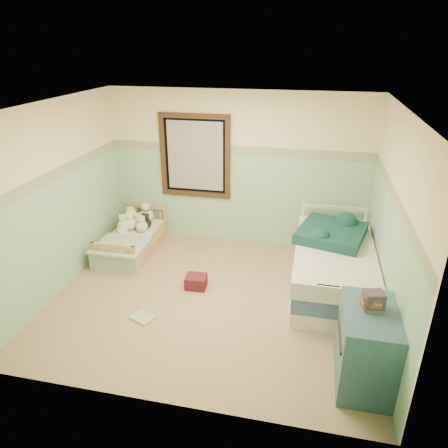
% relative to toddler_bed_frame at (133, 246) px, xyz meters
% --- Properties ---
extents(floor, '(4.20, 3.60, 0.02)m').
position_rel_toddler_bed_frame_xyz_m(floor, '(1.58, -1.05, -0.10)').
color(floor, '#937C59').
rests_on(floor, ground).
extents(ceiling, '(4.20, 3.60, 0.02)m').
position_rel_toddler_bed_frame_xyz_m(ceiling, '(1.58, -1.05, 2.42)').
color(ceiling, silver).
rests_on(ceiling, wall_back).
extents(wall_back, '(4.20, 0.04, 2.50)m').
position_rel_toddler_bed_frame_xyz_m(wall_back, '(1.58, 0.75, 1.16)').
color(wall_back, beige).
rests_on(wall_back, floor).
extents(wall_front, '(4.20, 0.04, 2.50)m').
position_rel_toddler_bed_frame_xyz_m(wall_front, '(1.58, -2.85, 1.16)').
color(wall_front, beige).
rests_on(wall_front, floor).
extents(wall_left, '(0.04, 3.60, 2.50)m').
position_rel_toddler_bed_frame_xyz_m(wall_left, '(-0.52, -1.05, 1.16)').
color(wall_left, beige).
rests_on(wall_left, floor).
extents(wall_right, '(0.04, 3.60, 2.50)m').
position_rel_toddler_bed_frame_xyz_m(wall_right, '(3.68, -1.05, 1.16)').
color(wall_right, beige).
rests_on(wall_right, floor).
extents(wainscot_mint, '(4.20, 0.01, 1.50)m').
position_rel_toddler_bed_frame_xyz_m(wainscot_mint, '(1.58, 0.74, 0.66)').
color(wainscot_mint, '#93C298').
rests_on(wainscot_mint, floor).
extents(border_strip, '(4.20, 0.01, 0.15)m').
position_rel_toddler_bed_frame_xyz_m(border_strip, '(1.58, 0.74, 1.48)').
color(border_strip, '#456948').
rests_on(border_strip, wall_back).
extents(window_frame, '(1.16, 0.06, 1.36)m').
position_rel_toddler_bed_frame_xyz_m(window_frame, '(0.88, 0.71, 1.36)').
color(window_frame, black).
rests_on(window_frame, wall_back).
extents(window_blinds, '(0.92, 0.01, 1.12)m').
position_rel_toddler_bed_frame_xyz_m(window_blinds, '(0.88, 0.72, 1.36)').
color(window_blinds, '#BABAB5').
rests_on(window_blinds, window_frame).
extents(toddler_bed_frame, '(0.70, 1.41, 0.18)m').
position_rel_toddler_bed_frame_xyz_m(toddler_bed_frame, '(0.00, 0.00, 0.00)').
color(toddler_bed_frame, tan).
rests_on(toddler_bed_frame, floor).
extents(toddler_mattress, '(0.64, 1.35, 0.12)m').
position_rel_toddler_bed_frame_xyz_m(toddler_mattress, '(0.00, 0.00, 0.15)').
color(toddler_mattress, white).
rests_on(toddler_mattress, toddler_bed_frame).
extents(patchwork_quilt, '(0.76, 0.70, 0.03)m').
position_rel_toddler_bed_frame_xyz_m(patchwork_quilt, '(0.00, -0.44, 0.23)').
color(patchwork_quilt, '#619BCA').
rests_on(patchwork_quilt, toddler_mattress).
extents(plush_bed_brown, '(0.18, 0.18, 0.18)m').
position_rel_toddler_bed_frame_xyz_m(plush_bed_brown, '(-0.15, 0.50, 0.30)').
color(plush_bed_brown, brown).
rests_on(plush_bed_brown, toddler_mattress).
extents(plush_bed_white, '(0.24, 0.24, 0.24)m').
position_rel_toddler_bed_frame_xyz_m(plush_bed_white, '(0.05, 0.50, 0.33)').
color(plush_bed_white, silver).
rests_on(plush_bed_white, toddler_mattress).
extents(plush_bed_tan, '(0.20, 0.20, 0.20)m').
position_rel_toddler_bed_frame_xyz_m(plush_bed_tan, '(-0.10, 0.28, 0.31)').
color(plush_bed_tan, beige).
rests_on(plush_bed_tan, toddler_mattress).
extents(plush_bed_dark, '(0.18, 0.18, 0.18)m').
position_rel_toddler_bed_frame_xyz_m(plush_bed_dark, '(0.13, 0.28, 0.30)').
color(plush_bed_dark, black).
rests_on(plush_bed_dark, toddler_mattress).
extents(plush_floor_cream, '(0.26, 0.26, 0.26)m').
position_rel_toddler_bed_frame_xyz_m(plush_floor_cream, '(-0.17, 0.00, 0.04)').
color(plush_floor_cream, '#F5E9C3').
rests_on(plush_floor_cream, floor).
extents(plush_floor_tan, '(0.22, 0.22, 0.22)m').
position_rel_toddler_bed_frame_xyz_m(plush_floor_tan, '(0.05, -0.33, 0.02)').
color(plush_floor_tan, beige).
rests_on(plush_floor_tan, floor).
extents(twin_bed_frame, '(0.99, 1.98, 0.22)m').
position_rel_toddler_bed_frame_xyz_m(twin_bed_frame, '(3.13, -0.50, 0.02)').
color(twin_bed_frame, silver).
rests_on(twin_bed_frame, floor).
extents(twin_boxspring, '(0.99, 1.98, 0.22)m').
position_rel_toddler_bed_frame_xyz_m(twin_boxspring, '(3.13, -0.50, 0.24)').
color(twin_boxspring, navy).
rests_on(twin_boxspring, twin_bed_frame).
extents(twin_mattress, '(1.03, 2.02, 0.22)m').
position_rel_toddler_bed_frame_xyz_m(twin_mattress, '(3.13, -0.50, 0.46)').
color(twin_mattress, white).
rests_on(twin_mattress, twin_boxspring).
extents(teal_blanket, '(1.04, 1.07, 0.14)m').
position_rel_toddler_bed_frame_xyz_m(teal_blanket, '(3.08, -0.20, 0.64)').
color(teal_blanket, '#0F3935').
rests_on(teal_blanket, twin_mattress).
extents(dresser, '(0.52, 0.83, 0.83)m').
position_rel_toddler_bed_frame_xyz_m(dresser, '(3.41, -2.13, 0.33)').
color(dresser, '#315467').
rests_on(dresser, floor).
extents(book_stack, '(0.22, 0.19, 0.19)m').
position_rel_toddler_bed_frame_xyz_m(book_stack, '(3.41, -2.08, 0.83)').
color(book_stack, brown).
rests_on(book_stack, dresser).
extents(red_pillow, '(0.30, 0.27, 0.18)m').
position_rel_toddler_bed_frame_xyz_m(red_pillow, '(1.30, -0.83, -0.00)').
color(red_pillow, maroon).
rests_on(red_pillow, floor).
extents(floor_book, '(0.33, 0.30, 0.02)m').
position_rel_toddler_bed_frame_xyz_m(floor_book, '(0.84, -1.66, -0.08)').
color(floor_book, '#F2CF4D').
rests_on(floor_book, floor).
extents(extra_plush_0, '(0.22, 0.22, 0.22)m').
position_rel_toddler_bed_frame_xyz_m(extra_plush_0, '(-0.15, 0.34, 0.32)').
color(extra_plush_0, beige).
rests_on(extra_plush_0, toddler_mattress).
extents(extra_plush_1, '(0.22, 0.22, 0.22)m').
position_rel_toddler_bed_frame_xyz_m(extra_plush_1, '(0.05, 0.50, 0.32)').
color(extra_plush_1, black).
rests_on(extra_plush_1, toddler_mattress).
extents(extra_plush_2, '(0.20, 0.20, 0.20)m').
position_rel_toddler_bed_frame_xyz_m(extra_plush_2, '(-0.18, 0.08, 0.31)').
color(extra_plush_2, silver).
rests_on(extra_plush_2, toddler_mattress).
extents(extra_plush_3, '(0.21, 0.21, 0.21)m').
position_rel_toddler_bed_frame_xyz_m(extra_plush_3, '(-0.09, 0.16, 0.32)').
color(extra_plush_3, '#F5E9C3').
rests_on(extra_plush_3, toddler_mattress).
extents(extra_plush_4, '(0.19, 0.19, 0.19)m').
position_rel_toddler_bed_frame_xyz_m(extra_plush_4, '(0.12, 0.12, 0.31)').
color(extra_plush_4, beige).
rests_on(extra_plush_4, toddler_mattress).
extents(extra_plush_5, '(0.17, 0.17, 0.17)m').
position_rel_toddler_bed_frame_xyz_m(extra_plush_5, '(-0.01, 0.28, 0.30)').
color(extra_plush_5, silver).
rests_on(extra_plush_5, toddler_mattress).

